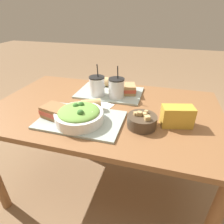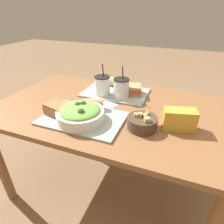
# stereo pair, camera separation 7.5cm
# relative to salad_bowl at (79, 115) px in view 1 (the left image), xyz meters

# --- Properties ---
(ground_plane) EXTENTS (12.00, 12.00, 0.00)m
(ground_plane) POSITION_rel_salad_bowl_xyz_m (0.07, 0.22, -0.77)
(ground_plane) COLOR #846647
(dining_table) EXTENTS (1.40, 0.85, 0.72)m
(dining_table) POSITION_rel_salad_bowl_xyz_m (0.07, 0.22, -0.14)
(dining_table) COLOR brown
(dining_table) RESTS_ON ground_plane
(tray_near) EXTENTS (0.45, 0.30, 0.01)m
(tray_near) POSITION_rel_salad_bowl_xyz_m (-0.00, 0.03, -0.05)
(tray_near) COLOR #99A89E
(tray_near) RESTS_ON dining_table
(tray_far) EXTENTS (0.45, 0.30, 0.01)m
(tray_far) POSITION_rel_salad_bowl_xyz_m (0.04, 0.42, -0.05)
(tray_far) COLOR #99A89E
(tray_far) RESTS_ON dining_table
(salad_bowl) EXTENTS (0.25, 0.25, 0.10)m
(salad_bowl) POSITION_rel_salad_bowl_xyz_m (0.00, 0.00, 0.00)
(salad_bowl) COLOR white
(salad_bowl) RESTS_ON tray_near
(soup_bowl) EXTENTS (0.15, 0.15, 0.09)m
(soup_bowl) POSITION_rel_salad_bowl_xyz_m (0.32, 0.06, -0.02)
(soup_bowl) COLOR #473828
(soup_bowl) RESTS_ON dining_table
(sandwich_near) EXTENTS (0.16, 0.13, 0.06)m
(sandwich_near) POSITION_rel_salad_bowl_xyz_m (-0.15, 0.01, -0.01)
(sandwich_near) COLOR olive
(sandwich_near) RESTS_ON tray_near
(baguette_near) EXTENTS (0.13, 0.11, 0.07)m
(baguette_near) POSITION_rel_salad_bowl_xyz_m (0.01, 0.14, -0.01)
(baguette_near) COLOR tan
(baguette_near) RESTS_ON tray_near
(sandwich_far) EXTENTS (0.17, 0.15, 0.06)m
(sandwich_far) POSITION_rel_salad_bowl_xyz_m (0.15, 0.43, -0.01)
(sandwich_far) COLOR tan
(sandwich_far) RESTS_ON tray_far
(baguette_far) EXTENTS (0.11, 0.08, 0.07)m
(baguette_far) POSITION_rel_salad_bowl_xyz_m (-0.04, 0.53, -0.01)
(baguette_far) COLOR tan
(baguette_far) RESTS_ON tray_far
(drink_cup_dark) EXTENTS (0.10, 0.10, 0.21)m
(drink_cup_dark) POSITION_rel_salad_bowl_xyz_m (-0.03, 0.35, 0.02)
(drink_cup_dark) COLOR silver
(drink_cup_dark) RESTS_ON tray_far
(drink_cup_red) EXTENTS (0.10, 0.10, 0.21)m
(drink_cup_red) POSITION_rel_salad_bowl_xyz_m (0.11, 0.35, 0.02)
(drink_cup_red) COLOR silver
(drink_cup_red) RESTS_ON tray_far
(chip_bag) EXTENTS (0.17, 0.11, 0.11)m
(chip_bag) POSITION_rel_salad_bowl_xyz_m (0.49, 0.12, 0.00)
(chip_bag) COLOR gold
(chip_bag) RESTS_ON dining_table
(napkin_folded) EXTENTS (0.19, 0.16, 0.00)m
(napkin_folded) POSITION_rel_salad_bowl_xyz_m (0.03, 0.22, -0.05)
(napkin_folded) COLOR white
(napkin_folded) RESTS_ON dining_table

